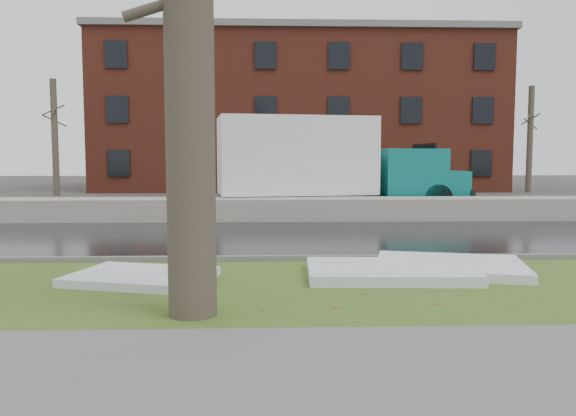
{
  "coord_description": "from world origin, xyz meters",
  "views": [
    {
      "loc": [
        -0.08,
        -10.05,
        2.06
      ],
      "look_at": [
        0.36,
        2.07,
        1.0
      ],
      "focal_mm": 35.0,
      "sensor_mm": 36.0,
      "label": 1
    }
  ],
  "objects": [
    {
      "name": "worker",
      "position": [
        -2.59,
        8.92,
        1.52
      ],
      "size": [
        0.65,
        0.54,
        1.54
      ],
      "primitive_type": "imported",
      "rotation": [
        0.0,
        0.0,
        2.79
      ],
      "color": "black",
      "rests_on": "snowbank"
    },
    {
      "name": "brick_building",
      "position": [
        2.0,
        30.0,
        5.0
      ],
      "size": [
        26.0,
        12.0,
        10.0
      ],
      "primitive_type": "cube",
      "color": "maroon",
      "rests_on": "ground"
    },
    {
      "name": "verge",
      "position": [
        0.0,
        -1.25,
        0.02
      ],
      "size": [
        60.0,
        4.5,
        0.04
      ],
      "primitive_type": "cube",
      "color": "#35521B",
      "rests_on": "ground"
    },
    {
      "name": "road",
      "position": [
        0.0,
        4.5,
        0.01
      ],
      "size": [
        60.0,
        7.0,
        0.03
      ],
      "primitive_type": "cube",
      "color": "black",
      "rests_on": "ground"
    },
    {
      "name": "bg_tree_center",
      "position": [
        -6.0,
        26.0,
        3.33
      ],
      "size": [
        1.4,
        1.62,
        6.5
      ],
      "color": "brown",
      "rests_on": "ground"
    },
    {
      "name": "snowbank",
      "position": [
        0.0,
        8.7,
        0.38
      ],
      "size": [
        60.0,
        1.6,
        0.75
      ],
      "primitive_type": "cube",
      "color": "#A19B94",
      "rests_on": "ground"
    },
    {
      "name": "snow_patch_far",
      "position": [
        -2.18,
        -0.8,
        0.11
      ],
      "size": [
        2.54,
        2.12,
        0.14
      ],
      "primitive_type": "cube",
      "rotation": [
        0.0,
        0.0,
        -0.27
      ],
      "color": "white",
      "rests_on": "verge"
    },
    {
      "name": "curb",
      "position": [
        0.0,
        1.0,
        0.07
      ],
      "size": [
        60.0,
        0.15,
        0.14
      ],
      "primitive_type": "cube",
      "color": "slate",
      "rests_on": "ground"
    },
    {
      "name": "parking_lot",
      "position": [
        0.0,
        13.0,
        0.01
      ],
      "size": [
        60.0,
        9.0,
        0.03
      ],
      "primitive_type": "cube",
      "color": "slate",
      "rests_on": "ground"
    },
    {
      "name": "ground",
      "position": [
        0.0,
        0.0,
        0.0
      ],
      "size": [
        120.0,
        120.0,
        0.0
      ],
      "primitive_type": "plane",
      "color": "#47423D",
      "rests_on": "ground"
    },
    {
      "name": "snow_patch_near",
      "position": [
        3.22,
        -0.1,
        0.12
      ],
      "size": [
        3.01,
        2.57,
        0.16
      ],
      "primitive_type": "cube",
      "rotation": [
        0.0,
        0.0,
        -0.25
      ],
      "color": "white",
      "rests_on": "verge"
    },
    {
      "name": "box_truck",
      "position": [
        2.08,
        10.79,
        1.9
      ],
      "size": [
        10.89,
        3.79,
        3.59
      ],
      "rotation": [
        0.0,
        0.0,
        0.15
      ],
      "color": "black",
      "rests_on": "ground"
    },
    {
      "name": "bg_tree_left",
      "position": [
        -12.0,
        22.0,
        3.33
      ],
      "size": [
        1.4,
        1.62,
        6.5
      ],
      "color": "brown",
      "rests_on": "ground"
    },
    {
      "name": "fire_hydrant",
      "position": [
        -1.16,
        -1.0,
        0.52
      ],
      "size": [
        0.44,
        0.37,
        0.91
      ],
      "rotation": [
        0.0,
        0.0,
        -0.03
      ],
      "color": "#919498",
      "rests_on": "verge"
    },
    {
      "name": "tree",
      "position": [
        -1.06,
        -2.85,
        3.98
      ],
      "size": [
        1.62,
        1.9,
        7.83
      ],
      "rotation": [
        0.0,
        0.0,
        -0.16
      ],
      "color": "brown",
      "rests_on": "verge"
    },
    {
      "name": "sidewalk",
      "position": [
        0.0,
        -5.0,
        0.03
      ],
      "size": [
        60.0,
        3.0,
        0.05
      ],
      "primitive_type": "cube",
      "color": "slate",
      "rests_on": "ground"
    },
    {
      "name": "snow_patch_side",
      "position": [
        2.02,
        -0.57,
        0.13
      ],
      "size": [
        2.88,
        1.92,
        0.18
      ],
      "primitive_type": "cube",
      "rotation": [
        0.0,
        0.0,
        -0.04
      ],
      "color": "white",
      "rests_on": "verge"
    },
    {
      "name": "bg_tree_right",
      "position": [
        16.0,
        24.0,
        3.33
      ],
      "size": [
        1.4,
        1.62,
        6.5
      ],
      "color": "brown",
      "rests_on": "ground"
    }
  ]
}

